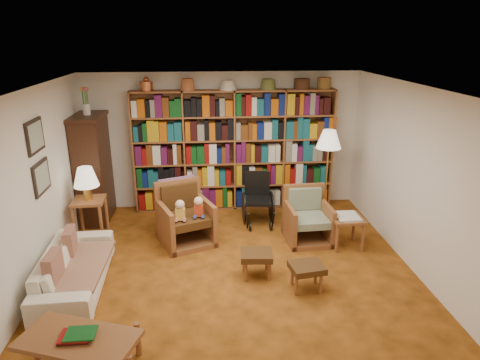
{
  "coord_description": "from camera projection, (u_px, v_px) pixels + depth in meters",
  "views": [
    {
      "loc": [
        -0.35,
        -5.2,
        3.13
      ],
      "look_at": [
        0.16,
        0.6,
        1.13
      ],
      "focal_mm": 32.0,
      "sensor_mm": 36.0,
      "label": 1
    }
  ],
  "objects": [
    {
      "name": "side_table_papers",
      "position": [
        347.0,
        222.0,
        6.52
      ],
      "size": [
        0.48,
        0.48,
        0.52
      ],
      "color": "brown",
      "rests_on": "floor"
    },
    {
      "name": "bookshelf",
      "position": [
        234.0,
        147.0,
        7.78
      ],
      "size": [
        3.6,
        0.3,
        2.42
      ],
      "color": "brown",
      "rests_on": "floor"
    },
    {
      "name": "coffee_table",
      "position": [
        79.0,
        342.0,
        4.02
      ],
      "size": [
        1.22,
        0.89,
        0.48
      ],
      "color": "brown",
      "rests_on": "floor"
    },
    {
      "name": "footstool_a",
      "position": [
        257.0,
        257.0,
        5.73
      ],
      "size": [
        0.45,
        0.39,
        0.36
      ],
      "color": "#482B13",
      "rests_on": "floor"
    },
    {
      "name": "framed_pictures",
      "position": [
        38.0,
        157.0,
        5.5
      ],
      "size": [
        0.03,
        0.52,
        0.97
      ],
      "color": "black",
      "rests_on": "wall_left"
    },
    {
      "name": "table_lamp",
      "position": [
        86.0,
        178.0,
        6.48
      ],
      "size": [
        0.38,
        0.38,
        0.52
      ],
      "color": "gold",
      "rests_on": "side_table_lamp"
    },
    {
      "name": "sofa_throw",
      "position": [
        79.0,
        266.0,
        5.49
      ],
      "size": [
        0.7,
        1.29,
        0.04
      ],
      "primitive_type": "cube",
      "rotation": [
        0.0,
        0.0,
        -0.01
      ],
      "color": "#C9B393",
      "rests_on": "sofa"
    },
    {
      "name": "side_table_lamp",
      "position": [
        90.0,
        210.0,
        6.65
      ],
      "size": [
        0.5,
        0.5,
        0.7
      ],
      "color": "brown",
      "rests_on": "floor"
    },
    {
      "name": "wall_right",
      "position": [
        417.0,
        181.0,
        5.74
      ],
      "size": [
        0.0,
        5.0,
        5.0
      ],
      "primitive_type": "plane",
      "rotation": [
        1.57,
        0.0,
        -1.57
      ],
      "color": "white",
      "rests_on": "floor"
    },
    {
      "name": "cushion_right",
      "position": [
        54.0,
        271.0,
        5.1
      ],
      "size": [
        0.13,
        0.39,
        0.38
      ],
      "primitive_type": "cube",
      "rotation": [
        0.0,
        0.0,
        -0.02
      ],
      "color": "maroon",
      "rests_on": "sofa"
    },
    {
      "name": "armchair_leather",
      "position": [
        186.0,
        217.0,
        6.73
      ],
      "size": [
        1.04,
        1.03,
        0.96
      ],
      "color": "brown",
      "rests_on": "floor"
    },
    {
      "name": "wall_left",
      "position": [
        33.0,
        193.0,
        5.33
      ],
      "size": [
        0.0,
        5.0,
        5.0
      ],
      "primitive_type": "plane",
      "rotation": [
        1.57,
        0.0,
        1.57
      ],
      "color": "white",
      "rests_on": "floor"
    },
    {
      "name": "floor_lamp",
      "position": [
        329.0,
        143.0,
        7.21
      ],
      "size": [
        0.42,
        0.42,
        1.6
      ],
      "color": "gold",
      "rests_on": "floor"
    },
    {
      "name": "curio_cabinet",
      "position": [
        93.0,
        167.0,
        7.33
      ],
      "size": [
        0.5,
        0.95,
        2.4
      ],
      "color": "#3D2110",
      "rests_on": "floor"
    },
    {
      "name": "floor",
      "position": [
        233.0,
        271.0,
        5.94
      ],
      "size": [
        5.0,
        5.0,
        0.0
      ],
      "primitive_type": "plane",
      "color": "#AC5A1A",
      "rests_on": "ground"
    },
    {
      "name": "wall_front",
      "position": [
        255.0,
        300.0,
        3.18
      ],
      "size": [
        5.0,
        0.0,
        5.0
      ],
      "primitive_type": "plane",
      "rotation": [
        -1.57,
        0.0,
        0.0
      ],
      "color": "white",
      "rests_on": "floor"
    },
    {
      "name": "sofa",
      "position": [
        75.0,
        269.0,
        5.5
      ],
      "size": [
        1.83,
        0.78,
        0.53
      ],
      "primitive_type": "imported",
      "rotation": [
        0.0,
        0.0,
        1.61
      ],
      "color": "white",
      "rests_on": "floor"
    },
    {
      "name": "footstool_b",
      "position": [
        307.0,
        269.0,
        5.44
      ],
      "size": [
        0.47,
        0.41,
        0.35
      ],
      "color": "#482B13",
      "rests_on": "floor"
    },
    {
      "name": "wall_back",
      "position": [
        223.0,
        141.0,
        7.89
      ],
      "size": [
        5.0,
        0.0,
        5.0
      ],
      "primitive_type": "plane",
      "rotation": [
        1.57,
        0.0,
        0.0
      ],
      "color": "white",
      "rests_on": "floor"
    },
    {
      "name": "wheelchair",
      "position": [
        258.0,
        200.0,
        7.37
      ],
      "size": [
        0.51,
        0.71,
        0.89
      ],
      "color": "black",
      "rests_on": "floor"
    },
    {
      "name": "armchair_sage",
      "position": [
        307.0,
        220.0,
        6.81
      ],
      "size": [
        0.71,
        0.74,
        0.84
      ],
      "color": "brown",
      "rests_on": "floor"
    },
    {
      "name": "cushion_left",
      "position": [
        71.0,
        243.0,
        5.76
      ],
      "size": [
        0.15,
        0.38,
        0.37
      ],
      "primitive_type": "cube",
      "rotation": [
        0.0,
        0.0,
        0.11
      ],
      "color": "maroon",
      "rests_on": "sofa"
    },
    {
      "name": "ceiling",
      "position": [
        231.0,
        89.0,
        5.13
      ],
      "size": [
        5.0,
        5.0,
        0.0
      ],
      "primitive_type": "plane",
      "rotation": [
        3.14,
        0.0,
        0.0
      ],
      "color": "white",
      "rests_on": "wall_back"
    }
  ]
}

